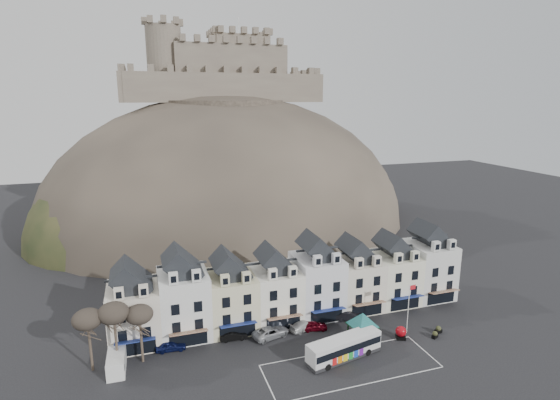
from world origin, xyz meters
The scene contains 21 objects.
ground centered at (0.00, 0.00, 0.00)m, with size 300.00×300.00×0.00m, color black.
coach_bay_markings centered at (2.00, 1.25, 0.00)m, with size 22.00×7.50×0.01m, color silver.
townhouse_terrace centered at (0.15, 15.97, 5.30)m, with size 54.40×9.35×11.80m.
castle_hill centered at (1.25, 68.95, 0.11)m, with size 100.00×76.00×68.00m.
castle centered at (0.51, 75.93, 40.19)m, with size 50.20×22.20×22.00m.
tree_left_far centered at (-29.00, 10.50, 6.90)m, with size 3.61×3.61×8.24m.
tree_left_mid centered at (-26.00, 10.50, 7.24)m, with size 3.78×3.78×8.64m.
tree_left_near centered at (-23.00, 10.50, 6.55)m, with size 3.43×3.43×7.84m.
bus centered at (1.94, 3.18, 1.65)m, with size 10.82×4.58×2.98m.
bus_shelter centered at (6.10, 6.01, 3.36)m, with size 6.73×6.73×4.32m.
red_buoy centered at (11.67, 4.95, 0.95)m, with size 1.63×1.63×1.86m.
flagpole centered at (13.44, 6.01, 4.32)m, with size 1.09×0.18×7.57m.
white_van centered at (-26.12, 9.50, 1.11)m, with size 2.22×4.90×2.22m.
planter_west centered at (16.39, 3.61, 0.49)m, with size 1.13×0.88×1.01m.
planter_east centered at (17.71, 4.59, 0.52)m, with size 1.13×0.75×1.08m.
car_navy centered at (-19.38, 12.00, 0.69)m, with size 1.63×4.05×1.38m, color #0D1442.
car_black centered at (-10.80, 12.00, 0.64)m, with size 1.36×3.89×1.28m, color black.
car_silver centered at (-5.60, 11.07, 0.75)m, with size 2.47×5.28×1.49m, color #A3A5AA.
car_white centered at (-0.40, 11.47, 0.67)m, with size 1.89×4.64×1.35m, color silver.
car_maroon centered at (0.93, 10.92, 0.66)m, with size 1.56×3.87×1.32m, color #4B040E.
car_charcoal centered at (7.19, 12.00, 0.74)m, with size 1.57×4.51×1.48m, color black.
Camera 1 is at (-21.69, -42.48, 33.14)m, focal length 28.00 mm.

